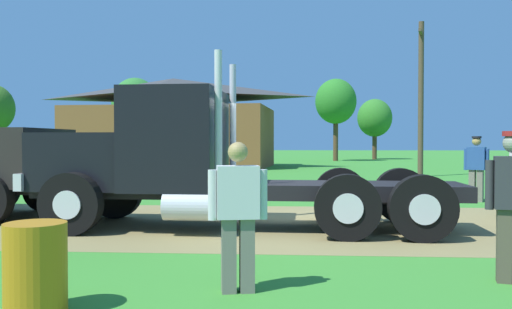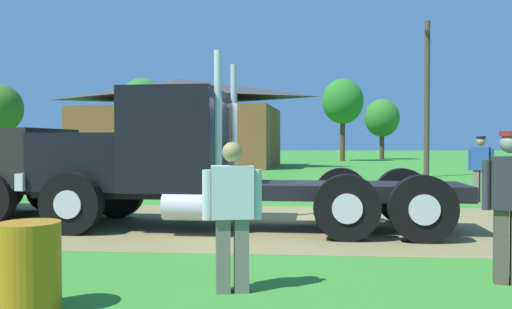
{
  "view_description": "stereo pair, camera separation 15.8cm",
  "coord_description": "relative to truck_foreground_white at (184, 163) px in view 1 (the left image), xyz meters",
  "views": [
    {
      "loc": [
        0.08,
        -10.82,
        1.68
      ],
      "look_at": [
        -0.59,
        -0.99,
        1.45
      ],
      "focal_mm": 37.2,
      "sensor_mm": 36.0,
      "label": 1
    },
    {
      "loc": [
        0.24,
        -10.81,
        1.68
      ],
      "look_at": [
        -0.59,
        -0.99,
        1.45
      ],
      "focal_mm": 37.2,
      "sensor_mm": 36.0,
      "label": 2
    }
  ],
  "objects": [
    {
      "name": "ground_plane",
      "position": [
        2.03,
        0.54,
        -1.27
      ],
      "size": [
        200.0,
        200.0,
        0.0
      ],
      "primitive_type": "plane",
      "color": "#39862C"
    },
    {
      "name": "tree_right",
      "position": [
        6.02,
        37.53,
        4.01
      ],
      "size": [
        3.67,
        3.67,
        7.35
      ],
      "color": "#513823",
      "rests_on": "ground_plane"
    },
    {
      "name": "steel_barrel",
      "position": [
        -0.41,
        -5.26,
        -0.83
      ],
      "size": [
        0.6,
        0.6,
        0.89
      ],
      "primitive_type": "cylinder",
      "color": "#B27214",
      "rests_on": "ground_plane"
    },
    {
      "name": "visitor_far_side",
      "position": [
        7.29,
        4.99,
        -0.24
      ],
      "size": [
        0.59,
        0.47,
        1.85
      ],
      "color": "#264C8C",
      "rests_on": "ground_plane"
    },
    {
      "name": "shed_building",
      "position": [
        -6.0,
        25.54,
        1.64
      ],
      "size": [
        14.22,
        9.15,
        6.04
      ],
      "color": "brown",
      "rests_on": "ground_plane"
    },
    {
      "name": "tree_mid",
      "position": [
        -12.87,
        39.6,
        4.08
      ],
      "size": [
        4.47,
        4.47,
        7.83
      ],
      "color": "#513823",
      "rests_on": "ground_plane"
    },
    {
      "name": "visitor_by_barrel",
      "position": [
        1.51,
        -4.42,
        -0.36
      ],
      "size": [
        0.65,
        0.34,
        1.68
      ],
      "color": "silver",
      "rests_on": "ground_plane"
    },
    {
      "name": "tree_far_right",
      "position": [
        10.19,
        42.24,
        2.75
      ],
      "size": [
        3.36,
        3.36,
        5.9
      ],
      "color": "#513823",
      "rests_on": "ground_plane"
    },
    {
      "name": "utility_pole_near",
      "position": [
        8.36,
        15.98,
        2.73
      ],
      "size": [
        0.77,
        2.15,
        7.52
      ],
      "color": "#4F3E2C",
      "rests_on": "ground_plane"
    },
    {
      "name": "truck_foreground_white",
      "position": [
        0.0,
        0.0,
        0.0
      ],
      "size": [
        8.35,
        2.82,
        3.32
      ],
      "color": "black",
      "rests_on": "ground_plane"
    },
    {
      "name": "dirt_track",
      "position": [
        2.03,
        0.54,
        -1.27
      ],
      "size": [
        120.0,
        5.96,
        0.01
      ],
      "primitive_type": "cube",
      "color": "olive",
      "rests_on": "ground_plane"
    }
  ]
}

